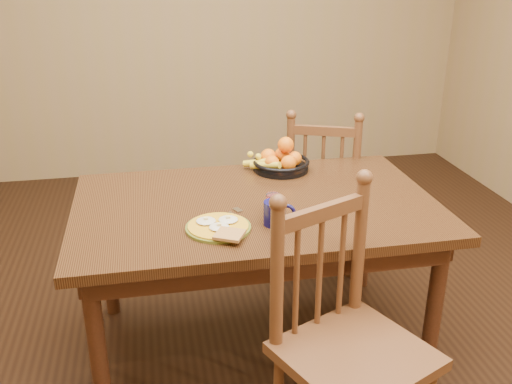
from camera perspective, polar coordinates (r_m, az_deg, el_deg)
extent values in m
cube|color=black|center=(2.92, 0.00, -14.73)|extent=(4.50, 5.00, 0.01)
cube|color=olive|center=(4.82, -6.00, 17.60)|extent=(4.50, 0.01, 2.70)
cube|color=black|center=(2.54, 0.00, -1.51)|extent=(1.60, 1.00, 0.04)
cube|color=black|center=(2.95, -1.56, 0.49)|extent=(1.40, 0.04, 0.10)
cube|color=black|center=(2.21, 2.11, -7.63)|extent=(1.40, 0.04, 0.10)
cube|color=black|center=(2.79, 14.70, -1.66)|extent=(0.04, 0.84, 0.10)
cube|color=black|center=(2.55, -16.16, -4.21)|extent=(0.04, 0.84, 0.10)
cylinder|color=black|center=(2.36, -15.53, -15.12)|extent=(0.07, 0.07, 0.70)
cylinder|color=black|center=(2.61, 17.35, -11.32)|extent=(0.07, 0.07, 0.70)
cylinder|color=black|center=(3.04, -14.65, -5.92)|extent=(0.07, 0.07, 0.70)
cylinder|color=black|center=(3.23, 10.91, -3.71)|extent=(0.07, 0.07, 0.70)
cube|color=#543319|center=(3.43, 6.71, -0.09)|extent=(0.56, 0.55, 0.04)
cylinder|color=#543319|center=(3.67, 9.53, -2.65)|extent=(0.04, 0.04, 0.43)
cylinder|color=#543319|center=(3.69, 3.93, -2.26)|extent=(0.04, 0.04, 0.43)
cylinder|color=#543319|center=(3.37, 9.40, -5.10)|extent=(0.04, 0.04, 0.43)
cylinder|color=#543319|center=(3.38, 3.28, -4.66)|extent=(0.04, 0.04, 0.43)
cylinder|color=#543319|center=(3.15, 9.96, 2.74)|extent=(0.04, 0.04, 0.52)
cylinder|color=#543319|center=(3.17, 3.43, 3.16)|extent=(0.04, 0.04, 0.52)
cylinder|color=#543319|center=(3.17, 6.65, 2.10)|extent=(0.02, 0.02, 0.40)
cube|color=#543319|center=(3.10, 6.84, 6.09)|extent=(0.35, 0.16, 0.05)
cube|color=#543319|center=(2.08, 9.91, -15.85)|extent=(0.61, 0.60, 0.04)
cylinder|color=#543319|center=(2.45, 9.74, -16.63)|extent=(0.04, 0.04, 0.46)
cylinder|color=#543319|center=(1.94, 2.10, -8.64)|extent=(0.05, 0.05, 0.56)
cylinder|color=#543319|center=(2.17, 10.26, -5.44)|extent=(0.05, 0.05, 0.56)
cylinder|color=#543319|center=(2.08, 6.36, -8.25)|extent=(0.02, 0.02, 0.43)
cube|color=#543319|center=(1.96, 6.67, -2.07)|extent=(0.36, 0.19, 0.05)
cylinder|color=#59601E|center=(2.29, -3.79, -3.58)|extent=(0.26, 0.26, 0.01)
cylinder|color=gold|center=(2.29, -3.80, -3.42)|extent=(0.24, 0.24, 0.01)
ellipsoid|color=silver|center=(2.31, -5.03, -2.89)|extent=(0.08, 0.08, 0.01)
cube|color=#F2E08C|center=(2.31, -5.04, -2.65)|extent=(0.02, 0.02, 0.01)
ellipsoid|color=silver|center=(2.32, -2.80, -2.77)|extent=(0.08, 0.08, 0.01)
cube|color=#F2E08C|center=(2.31, -2.80, -2.52)|extent=(0.02, 0.02, 0.01)
ellipsoid|color=silver|center=(2.26, -3.71, -3.50)|extent=(0.08, 0.08, 0.01)
cube|color=#F2E08C|center=(2.25, -3.71, -3.25)|extent=(0.02, 0.02, 0.01)
cube|color=brown|center=(2.19, -2.67, -4.27)|extent=(0.14, 0.14, 0.01)
cube|color=silver|center=(2.37, -1.80, -2.65)|extent=(0.07, 0.14, 0.00)
cube|color=silver|center=(2.45, -1.85, -1.79)|extent=(0.04, 0.05, 0.00)
cube|color=silver|center=(2.27, -5.89, -4.02)|extent=(0.02, 0.12, 0.00)
ellipsoid|color=silver|center=(2.33, -6.43, -3.21)|extent=(0.03, 0.04, 0.01)
cylinder|color=#0C0B3E|center=(2.31, 1.87, -2.13)|extent=(0.09, 0.09, 0.10)
torus|color=#0C0B3E|center=(2.32, 3.12, -2.02)|extent=(0.07, 0.04, 0.07)
cylinder|color=black|center=(2.29, 1.88, -1.08)|extent=(0.08, 0.08, 0.00)
cylinder|color=silver|center=(2.40, 1.72, -1.22)|extent=(0.06, 0.06, 0.09)
cylinder|color=maroon|center=(2.40, 1.72, -1.38)|extent=(0.05, 0.05, 0.07)
cylinder|color=black|center=(2.91, 2.52, 2.41)|extent=(0.28, 0.28, 0.02)
torus|color=black|center=(2.90, 2.53, 3.05)|extent=(0.29, 0.29, 0.02)
cylinder|color=black|center=(2.91, 2.51, 2.26)|extent=(0.10, 0.10, 0.01)
sphere|color=orange|center=(2.91, 3.87, 3.36)|extent=(0.07, 0.07, 0.07)
sphere|color=orange|center=(2.96, 2.65, 3.76)|extent=(0.08, 0.08, 0.08)
sphere|color=orange|center=(2.92, 1.26, 3.55)|extent=(0.08, 0.08, 0.08)
sphere|color=orange|center=(2.85, 1.60, 2.94)|extent=(0.07, 0.07, 0.07)
sphere|color=orange|center=(2.84, 3.28, 2.90)|extent=(0.08, 0.08, 0.08)
sphere|color=orange|center=(2.91, 2.99, 4.73)|extent=(0.08, 0.08, 0.08)
cylinder|color=yellow|center=(2.84, 0.95, 2.67)|extent=(0.10, 0.17, 0.07)
cylinder|color=yellow|center=(2.89, 0.35, 2.98)|extent=(0.14, 0.15, 0.07)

